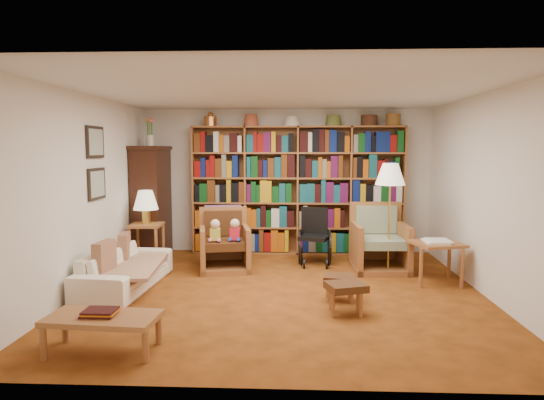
# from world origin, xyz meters

# --- Properties ---
(floor) EXTENTS (5.00, 5.00, 0.00)m
(floor) POSITION_xyz_m (0.00, 0.00, 0.00)
(floor) COLOR #8E4515
(floor) RESTS_ON ground
(ceiling) EXTENTS (5.00, 5.00, 0.00)m
(ceiling) POSITION_xyz_m (0.00, 0.00, 2.50)
(ceiling) COLOR silver
(ceiling) RESTS_ON wall_back
(wall_back) EXTENTS (5.00, 0.00, 5.00)m
(wall_back) POSITION_xyz_m (0.00, 2.50, 1.25)
(wall_back) COLOR white
(wall_back) RESTS_ON floor
(wall_front) EXTENTS (5.00, 0.00, 5.00)m
(wall_front) POSITION_xyz_m (0.00, -2.50, 1.25)
(wall_front) COLOR white
(wall_front) RESTS_ON floor
(wall_left) EXTENTS (0.00, 5.00, 5.00)m
(wall_left) POSITION_xyz_m (-2.50, 0.00, 1.25)
(wall_left) COLOR white
(wall_left) RESTS_ON floor
(wall_right) EXTENTS (0.00, 5.00, 5.00)m
(wall_right) POSITION_xyz_m (2.50, 0.00, 1.25)
(wall_right) COLOR white
(wall_right) RESTS_ON floor
(bookshelf) EXTENTS (3.60, 0.30, 2.42)m
(bookshelf) POSITION_xyz_m (0.20, 2.33, 1.17)
(bookshelf) COLOR #9D5A30
(bookshelf) RESTS_ON floor
(curio_cabinet) EXTENTS (0.50, 0.95, 2.40)m
(curio_cabinet) POSITION_xyz_m (-2.25, 2.00, 0.95)
(curio_cabinet) COLOR #331A0E
(curio_cabinet) RESTS_ON floor
(framed_pictures) EXTENTS (0.03, 0.52, 0.97)m
(framed_pictures) POSITION_xyz_m (-2.48, 0.30, 1.62)
(framed_pictures) COLOR black
(framed_pictures) RESTS_ON wall_left
(sofa) EXTENTS (1.81, 0.80, 0.52)m
(sofa) POSITION_xyz_m (-2.05, 0.08, 0.26)
(sofa) COLOR white
(sofa) RESTS_ON floor
(sofa_throw) EXTENTS (0.91, 1.54, 0.04)m
(sofa_throw) POSITION_xyz_m (-2.00, 0.08, 0.30)
(sofa_throw) COLOR beige
(sofa_throw) RESTS_ON sofa
(cushion_left) EXTENTS (0.19, 0.39, 0.38)m
(cushion_left) POSITION_xyz_m (-2.18, 0.43, 0.45)
(cushion_left) COLOR maroon
(cushion_left) RESTS_ON sofa
(cushion_right) EXTENTS (0.17, 0.41, 0.40)m
(cushion_right) POSITION_xyz_m (-2.18, -0.27, 0.45)
(cushion_right) COLOR maroon
(cushion_right) RESTS_ON sofa
(side_table_lamp) EXTENTS (0.50, 0.50, 0.66)m
(side_table_lamp) POSITION_xyz_m (-2.15, 1.34, 0.51)
(side_table_lamp) COLOR #9D5A30
(side_table_lamp) RESTS_ON floor
(table_lamp) EXTENTS (0.38, 0.38, 0.52)m
(table_lamp) POSITION_xyz_m (-2.15, 1.34, 1.01)
(table_lamp) COLOR gold
(table_lamp) RESTS_ON side_table_lamp
(armchair_leather) EXTENTS (0.88, 0.91, 0.94)m
(armchair_leather) POSITION_xyz_m (-0.90, 1.20, 0.38)
(armchair_leather) COLOR #9D5A30
(armchair_leather) RESTS_ON floor
(armchair_sage) EXTENTS (0.83, 0.86, 0.99)m
(armchair_sage) POSITION_xyz_m (1.42, 1.28, 0.38)
(armchair_sage) COLOR #9D5A30
(armchair_sage) RESTS_ON floor
(wheelchair) EXTENTS (0.55, 0.71, 0.88)m
(wheelchair) POSITION_xyz_m (0.47, 1.60, 0.40)
(wheelchair) COLOR black
(wheelchair) RESTS_ON floor
(floor_lamp) EXTENTS (0.43, 0.43, 1.61)m
(floor_lamp) POSITION_xyz_m (1.51, 0.99, 1.39)
(floor_lamp) COLOR gold
(floor_lamp) RESTS_ON floor
(side_table_papers) EXTENTS (0.74, 0.74, 0.59)m
(side_table_papers) POSITION_xyz_m (2.06, 0.54, 0.48)
(side_table_papers) COLOR #9D5A30
(side_table_papers) RESTS_ON floor
(footstool_a) EXTENTS (0.41, 0.36, 0.31)m
(footstool_a) POSITION_xyz_m (0.68, -0.31, 0.25)
(footstool_a) COLOR #4B2E14
(footstool_a) RESTS_ON floor
(footstool_b) EXTENTS (0.49, 0.45, 0.34)m
(footstool_b) POSITION_xyz_m (0.71, -0.77, 0.28)
(footstool_b) COLOR #4B2E14
(footstool_b) RESTS_ON floor
(coffee_table) EXTENTS (1.01, 0.56, 0.39)m
(coffee_table) POSITION_xyz_m (-1.56, -1.89, 0.30)
(coffee_table) COLOR #9D5A30
(coffee_table) RESTS_ON floor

